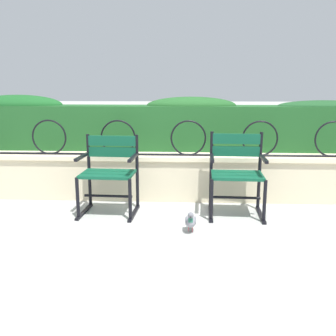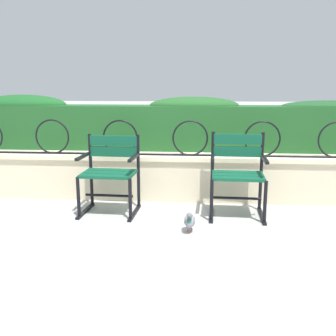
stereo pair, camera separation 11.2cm
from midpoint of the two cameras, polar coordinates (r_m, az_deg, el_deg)
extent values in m
plane|color=#ADADA8|center=(3.89, -0.93, -8.30)|extent=(60.00, 60.00, 0.00)
cube|color=beige|center=(4.69, -0.17, -1.57)|extent=(7.77, 0.35, 0.50)
cube|color=beige|center=(4.64, -0.17, 1.70)|extent=(7.77, 0.41, 0.05)
cylinder|color=black|center=(4.55, -0.23, 1.99)|extent=(7.22, 0.02, 0.02)
torus|color=black|center=(4.83, -17.81, 4.37)|extent=(0.42, 0.02, 0.42)
torus|color=black|center=(4.60, -8.09, 4.47)|extent=(0.42, 0.02, 0.42)
torus|color=black|center=(4.52, 2.31, 4.44)|extent=(0.42, 0.02, 0.42)
torus|color=black|center=(4.58, 12.76, 4.26)|extent=(0.42, 0.02, 0.42)
torus|color=black|center=(4.79, 22.59, 3.96)|extent=(0.42, 0.02, 0.42)
cube|color=#1E5123|center=(5.00, 0.09, 6.00)|extent=(7.61, 0.48, 0.56)
ellipsoid|color=#1A5422|center=(5.47, -21.90, 8.62)|extent=(1.19, 0.43, 0.27)
ellipsoid|color=#1F4F21|center=(4.97, 2.80, 9.20)|extent=(1.14, 0.43, 0.23)
ellipsoid|color=#1E4B25|center=(5.24, 21.70, 8.51)|extent=(1.19, 0.43, 0.14)
cube|color=#0F4C33|center=(4.01, -10.20, -1.32)|extent=(0.55, 0.15, 0.03)
cube|color=#0F4C33|center=(4.14, -9.69, -0.89)|extent=(0.55, 0.15, 0.03)
cube|color=#0F4C33|center=(4.26, -9.22, -0.48)|extent=(0.55, 0.15, 0.03)
cube|color=#0F4C33|center=(4.31, -9.02, 4.00)|extent=(0.55, 0.05, 0.11)
cube|color=#0F4C33|center=(4.32, -8.96, 2.35)|extent=(0.55, 0.05, 0.11)
cylinder|color=black|center=(4.31, -5.33, -0.57)|extent=(0.04, 0.04, 0.83)
cylinder|color=black|center=(3.95, -6.44, -4.71)|extent=(0.04, 0.04, 0.44)
cube|color=black|center=(4.19, -5.84, -6.69)|extent=(0.06, 0.52, 0.02)
cube|color=black|center=(4.04, -6.02, 1.51)|extent=(0.05, 0.40, 0.03)
cylinder|color=black|center=(4.44, -12.30, -0.41)|extent=(0.04, 0.04, 0.83)
cylinder|color=black|center=(4.10, -13.99, -4.39)|extent=(0.04, 0.04, 0.44)
cube|color=black|center=(4.33, -13.02, -6.32)|extent=(0.06, 0.52, 0.02)
cube|color=black|center=(4.18, -13.41, 1.61)|extent=(0.05, 0.40, 0.03)
cylinder|color=black|center=(4.20, -9.58, -4.11)|extent=(0.52, 0.05, 0.03)
cube|color=#0F4C33|center=(3.94, 9.55, -1.53)|extent=(0.53, 0.14, 0.03)
cube|color=#0F4C33|center=(4.07, 9.40, -1.08)|extent=(0.53, 0.14, 0.03)
cube|color=#0F4C33|center=(4.21, 9.27, -0.65)|extent=(0.53, 0.14, 0.03)
cube|color=#0F4C33|center=(4.25, 9.33, 4.28)|extent=(0.53, 0.05, 0.11)
cube|color=#0F4C33|center=(4.27, 9.27, 2.46)|extent=(0.53, 0.05, 0.11)
cylinder|color=black|center=(4.34, 12.67, -0.49)|extent=(0.04, 0.04, 0.87)
cylinder|color=black|center=(3.98, 13.31, -4.85)|extent=(0.04, 0.04, 0.44)
cube|color=black|center=(4.22, 12.82, -6.81)|extent=(0.06, 0.52, 0.02)
cube|color=black|center=(4.07, 13.22, 1.33)|extent=(0.05, 0.40, 0.03)
cylinder|color=black|center=(4.30, 5.65, -0.36)|extent=(0.04, 0.04, 0.87)
cylinder|color=black|center=(3.93, 5.63, -4.76)|extent=(0.04, 0.04, 0.44)
cube|color=black|center=(4.18, 5.55, -6.73)|extent=(0.06, 0.52, 0.02)
cube|color=black|center=(4.02, 5.73, 1.49)|extent=(0.05, 0.40, 0.03)
cylinder|color=black|center=(4.13, 9.29, -4.34)|extent=(0.50, 0.05, 0.03)
ellipsoid|color=gray|center=(3.67, 2.48, -7.87)|extent=(0.10, 0.19, 0.11)
cylinder|color=#2D6B56|center=(3.59, 2.47, -7.69)|extent=(0.04, 0.06, 0.06)
sphere|color=slate|center=(3.55, 2.47, -7.00)|extent=(0.06, 0.06, 0.06)
cone|color=black|center=(3.53, 2.46, -7.25)|extent=(0.01, 0.02, 0.01)
cone|color=#595960|center=(3.78, 2.51, -7.34)|extent=(0.06, 0.08, 0.06)
ellipsoid|color=slate|center=(3.68, 3.15, -7.75)|extent=(0.02, 0.14, 0.07)
ellipsoid|color=slate|center=(3.68, 1.81, -7.73)|extent=(0.02, 0.14, 0.07)
cylinder|color=#C6515B|center=(3.69, 2.75, -9.09)|extent=(0.01, 0.01, 0.05)
cylinder|color=#C6515B|center=(3.71, 2.19, -8.97)|extent=(0.01, 0.01, 0.05)
camera|label=1|loc=(0.06, -90.84, -0.18)|focal=41.21mm
camera|label=2|loc=(0.06, 89.16, 0.18)|focal=41.21mm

